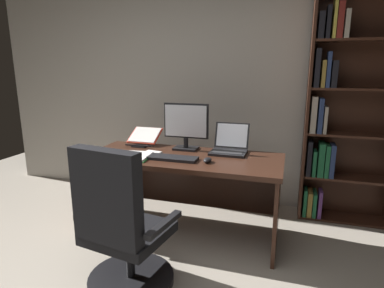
{
  "coord_description": "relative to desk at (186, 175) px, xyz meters",
  "views": [
    {
      "loc": [
        0.93,
        -1.06,
        1.48
      ],
      "look_at": [
        0.16,
        1.44,
        0.86
      ],
      "focal_mm": 30.08,
      "sensor_mm": 36.0,
      "label": 1
    }
  ],
  "objects": [
    {
      "name": "monitor",
      "position": [
        -0.05,
        0.16,
        0.41
      ],
      "size": [
        0.43,
        0.16,
        0.43
      ],
      "color": "black",
      "rests_on": "desk"
    },
    {
      "name": "desk",
      "position": [
        0.0,
        0.0,
        0.0
      ],
      "size": [
        1.7,
        0.72,
        0.73
      ],
      "color": "#381E14",
      "rests_on": "ground"
    },
    {
      "name": "laptop",
      "position": [
        0.36,
        0.17,
        0.25
      ],
      "size": [
        0.31,
        0.33,
        0.25
      ],
      "color": "black",
      "rests_on": "desk"
    },
    {
      "name": "bookshelf",
      "position": [
        1.33,
        0.67,
        0.53
      ],
      "size": [
        0.83,
        0.28,
        2.16
      ],
      "color": "#381E14",
      "rests_on": "ground"
    },
    {
      "name": "open_binder",
      "position": [
        -0.49,
        -0.26,
        0.21
      ],
      "size": [
        0.52,
        0.34,
        0.02
      ],
      "rotation": [
        0.0,
        0.0,
        0.1
      ],
      "color": "green",
      "rests_on": "desk"
    },
    {
      "name": "office_chair",
      "position": [
        -0.14,
        -0.94,
        -0.1
      ],
      "size": [
        0.66,
        0.6,
        1.02
      ],
      "rotation": [
        0.0,
        0.0,
        -0.16
      ],
      "color": "black",
      "rests_on": "ground"
    },
    {
      "name": "notepad",
      "position": [
        -0.3,
        -0.11,
        0.2
      ],
      "size": [
        0.18,
        0.23,
        0.01
      ],
      "primitive_type": "cube",
      "rotation": [
        0.0,
        0.0,
        -0.16
      ],
      "color": "white",
      "rests_on": "desk"
    },
    {
      "name": "reading_stand_with_book",
      "position": [
        -0.51,
        0.23,
        0.27
      ],
      "size": [
        0.3,
        0.29,
        0.15
      ],
      "color": "black",
      "rests_on": "desk"
    },
    {
      "name": "pen",
      "position": [
        -0.28,
        -0.11,
        0.21
      ],
      "size": [
        0.14,
        0.02,
        0.01
      ],
      "primitive_type": "cylinder",
      "rotation": [
        0.0,
        1.57,
        0.1
      ],
      "color": "navy",
      "rests_on": "notepad"
    },
    {
      "name": "wall_back",
      "position": [
        -0.06,
        0.88,
        0.87
      ],
      "size": [
        5.14,
        0.12,
        2.81
      ],
      "primitive_type": "cube",
      "color": "#B2ADA3",
      "rests_on": "ground"
    },
    {
      "name": "keyboard",
      "position": [
        -0.05,
        -0.21,
        0.21
      ],
      "size": [
        0.42,
        0.15,
        0.02
      ],
      "primitive_type": "cube",
      "color": "black",
      "rests_on": "desk"
    },
    {
      "name": "computer_mouse",
      "position": [
        0.25,
        -0.21,
        0.22
      ],
      "size": [
        0.06,
        0.1,
        0.04
      ],
      "primitive_type": "ellipsoid",
      "color": "black",
      "rests_on": "desk"
    }
  ]
}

